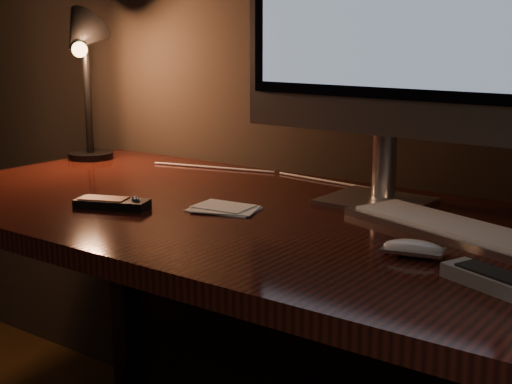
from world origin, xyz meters
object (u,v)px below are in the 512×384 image
Objects in this scene: monitor at (381,10)px; keyboard at (470,233)px; desk_lamp at (82,58)px; desk at (281,265)px; media_remote at (112,203)px; tv_remote at (511,286)px; mouse at (413,251)px.

keyboard is at bearing -25.95° from monitor.
desk_lamp reaches higher than keyboard.
media_remote reaches higher than desk.
keyboard reaches higher than desk.
tv_remote is at bearing -40.24° from keyboard.
mouse is 0.63m from media_remote.
desk_lamp is at bearing 171.68° from desk.
monitor is 0.52m from mouse.
media_remote is 0.62m from desk_lamp.
desk is 0.83m from desk_lamp.
media_remote is 0.38× the size of desk_lamp.
mouse is at bearing -84.84° from keyboard.
keyboard is 5.10× the size of mouse.
desk_lamp is (-0.45, 0.32, 0.27)m from media_remote.
mouse reaches higher than desk.
mouse is 1.14m from desk_lamp.
media_remote is at bearing 172.17° from mouse.
monitor is 0.65m from tv_remote.
desk_lamp is (-1.25, 0.34, 0.27)m from tv_remote.
desk is at bearing -32.09° from desk_lamp.
monitor reaches higher than desk.
tv_remote is at bearing -23.88° from desk.
desk_lamp reaches higher than desk.
media_remote is 0.80m from tv_remote.
media_remote is 0.74× the size of tv_remote.
desk is at bearing -162.02° from keyboard.
tv_remote reaches higher than mouse.
monitor is 0.47m from keyboard.
monitor is 1.34× the size of keyboard.
media_remote reaches higher than mouse.
media_remote and tv_remote have the same top height.
monitor is at bearing 171.14° from keyboard.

